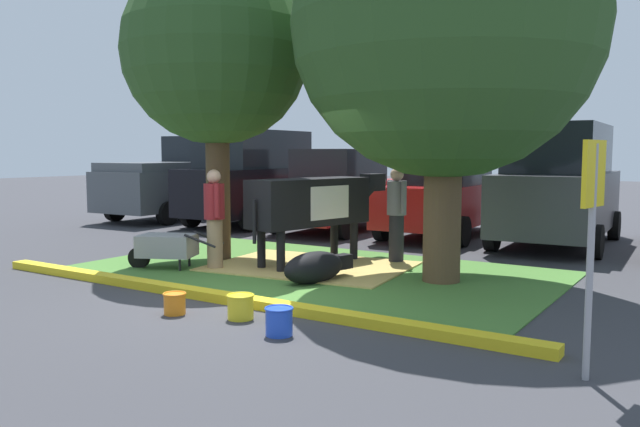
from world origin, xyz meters
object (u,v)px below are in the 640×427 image
Objects in this scene: wheelbarrow at (166,246)px; suv_black at (255,177)px; person_handler at (397,212)px; shade_tree_left at (216,52)px; calf_lying at (316,267)px; person_visitor_near at (214,216)px; bucket_yellow at (241,306)px; pickup_truck_maroon at (186,180)px; bucket_blue at (279,321)px; sedan_silver at (339,191)px; suv_dark_grey at (559,185)px; shade_tree_right at (446,23)px; sedan_red at (444,194)px; parking_sign at (592,212)px; bucket_orange at (175,303)px; cow_holstein at (314,202)px.

wheelbarrow is 6.85m from suv_black.
shade_tree_left is at bearing -153.42° from person_handler.
person_visitor_near is (-1.99, -0.00, 0.66)m from calf_lying.
person_visitor_near is 6.82m from suv_black.
calf_lying is 4.05× the size of bucket_yellow.
calf_lying is 0.24× the size of pickup_truck_maroon.
bucket_blue is 0.07× the size of sedan_silver.
bucket_yellow is 0.07× the size of suv_dark_grey.
shade_tree_right is 5.67m from wheelbarrow.
pickup_truck_maroon is (-9.70, 8.44, 0.95)m from bucket_blue.
bucket_blue is at bearing -79.41° from sedan_red.
sedan_red is at bearing 111.66° from shade_tree_right.
wheelbarrow is at bearing -171.60° from calf_lying.
parking_sign is 0.46× the size of sedan_silver.
bucket_blue is at bearing -173.16° from parking_sign.
sedan_silver is (-4.59, 4.63, -2.82)m from shade_tree_right.
sedan_silver is (-2.62, 8.15, 0.85)m from bucket_orange.
suv_black is at bearing 141.70° from parking_sign.
cow_holstein is at bearing 97.08° from bucket_orange.
person_handler reaches higher than calf_lying.
person_visitor_near is 0.37× the size of sedan_red.
shade_tree_right is 1.36× the size of sedan_red.
shade_tree_right is at bearing -96.40° from suv_dark_grey.
suv_dark_grey is (0.56, 4.95, -2.53)m from shade_tree_right.
sedan_silver is at bearing 92.95° from wheelbarrow.
sedan_silver is (-7.22, 7.82, -0.46)m from parking_sign.
sedan_red is (0.46, 4.76, -0.10)m from cow_holstein.
bucket_yellow is at bearing -101.79° from suv_dark_grey.
shade_tree_right is 1.97× the size of cow_holstein.
calf_lying is 2.30m from person_handler.
cow_holstein reaches higher than calf_lying.
person_handler reaches higher than cow_holstein.
wheelbarrow is 8.09m from suv_dark_grey.
shade_tree_left is 4.15m from shade_tree_right.
cow_holstein is 2.60m from wheelbarrow.
suv_black reaches higher than bucket_yellow.
bucket_blue is 8.73m from sedan_red.
pickup_truck_maroon reaches higher than cow_holstein.
shade_tree_right is 1.30× the size of suv_dark_grey.
pickup_truck_maroon is (-5.95, 5.19, -2.59)m from shade_tree_left.
sedan_silver reaches higher than person_handler.
shade_tree_left reaches higher than person_visitor_near.
person_handler is 5.36× the size of bucket_blue.
calf_lying is 0.79× the size of person_handler.
person_handler is 6.95m from suv_black.
suv_dark_grey reaches higher than calf_lying.
wheelbarrow is 4.79× the size of bucket_yellow.
person_handler is 1.01× the size of person_visitor_near.
sedan_red is at bearing 119.38° from parking_sign.
person_visitor_near reaches higher than bucket_yellow.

